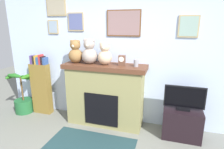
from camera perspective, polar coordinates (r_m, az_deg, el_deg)
back_wall at (r=3.57m, az=3.85°, el=5.76°), size 5.20×0.15×2.60m
fireplace at (r=3.58m, az=-2.11°, el=-6.06°), size 1.53×0.52×1.18m
bookshelf at (r=4.27m, az=-20.76°, el=-3.38°), size 0.40×0.16×1.29m
potted_plant at (r=4.55m, az=-25.41°, el=-6.85°), size 0.51×0.44×0.91m
tv_stand at (r=3.50m, az=20.43°, el=-13.73°), size 0.62×0.40×0.51m
television at (r=3.31m, az=21.17°, el=-6.81°), size 0.64×0.14×0.41m
candle_jar at (r=3.24m, az=7.33°, el=3.45°), size 0.08×0.08×0.12m
mantel_clock at (r=3.28m, az=3.04°, el=4.27°), size 0.11×0.09×0.18m
teddy_bear_grey at (r=3.58m, az=-11.03°, el=6.59°), size 0.27×0.27×0.43m
teddy_bear_cream at (r=3.46m, az=-6.89°, el=6.69°), size 0.29×0.29×0.46m
teddy_bear_tan at (r=3.35m, az=-2.20°, el=6.14°), size 0.26×0.26×0.41m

